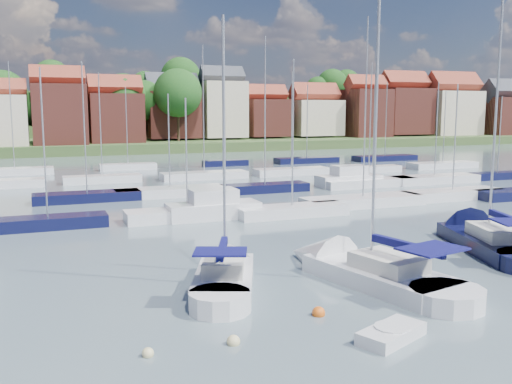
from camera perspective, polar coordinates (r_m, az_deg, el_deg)
name	(u,v)px	position (r m, az deg, el deg)	size (l,w,h in m)	color
ground	(207,183)	(63.88, -4.94, 0.89)	(260.00, 260.00, 0.00)	#4B5B66
sailboat_left	(226,274)	(27.73, -3.04, -8.22)	(6.02, 10.06, 13.41)	silver
sailboat_centre	(357,270)	(28.90, 10.02, -7.67)	(5.84, 12.47, 16.36)	silver
sailboat_navy	(479,237)	(38.03, 21.38, -4.25)	(7.31, 13.72, 18.31)	black
tender	(391,334)	(21.69, 13.39, -13.63)	(3.04, 2.28, 0.60)	silver
buoy_a	(148,356)	(20.29, -10.76, -15.84)	(0.41, 0.41, 0.41)	beige
buoy_b	(233,344)	(20.88, -2.27, -14.98)	(0.48, 0.48, 0.48)	beige
buoy_c	(318,315)	(23.63, 6.27, -12.17)	(0.54, 0.54, 0.54)	#D85914
buoy_e	(446,248)	(36.11, 18.47, -5.31)	(0.42, 0.42, 0.42)	#D85914
marina_field	(237,184)	(59.81, -1.89, 0.83)	(79.62, 41.41, 15.93)	silver
far_shore_town	(116,122)	(154.83, -13.86, 6.77)	(212.46, 90.00, 22.27)	#425329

